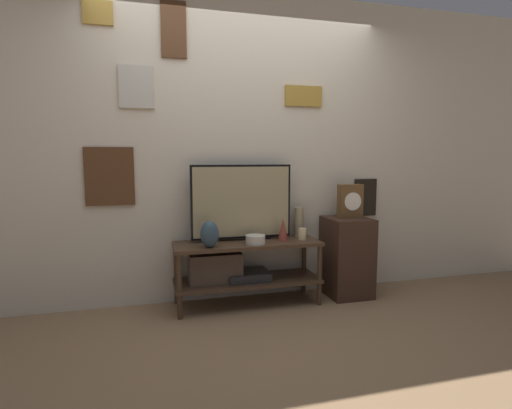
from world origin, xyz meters
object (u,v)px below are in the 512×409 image
at_px(vase_wide_bowl, 255,239).
at_px(vase_urn_stoneware, 210,234).
at_px(vase_slim_bronze, 283,229).
at_px(candle_jar, 302,234).
at_px(vase_tall_ceramic, 299,222).
at_px(television, 242,202).
at_px(mantel_clock, 350,201).

bearing_deg(vase_wide_bowl, vase_urn_stoneware, -174.74).
height_order(vase_slim_bronze, candle_jar, vase_slim_bronze).
relative_size(vase_urn_stoneware, candle_jar, 2.20).
height_order(vase_tall_ceramic, vase_urn_stoneware, vase_tall_ceramic).
relative_size(television, mantel_clock, 2.90).
distance_m(vase_tall_ceramic, vase_slim_bronze, 0.27).
xyz_separation_m(television, mantel_clock, (1.01, -0.06, -0.01)).
xyz_separation_m(television, vase_urn_stoneware, (-0.31, -0.21, -0.23)).
height_order(vase_slim_bronze, vase_wide_bowl, vase_slim_bronze).
xyz_separation_m(vase_tall_ceramic, mantel_clock, (0.46, -0.10, 0.19)).
relative_size(vase_wide_bowl, candle_jar, 1.68).
bearing_deg(vase_tall_ceramic, vase_urn_stoneware, -163.30).
distance_m(vase_urn_stoneware, vase_slim_bronze, 0.66).
relative_size(vase_slim_bronze, mantel_clock, 0.66).
bearing_deg(vase_tall_ceramic, candle_jar, -100.26).
height_order(television, candle_jar, television).
bearing_deg(vase_tall_ceramic, vase_wide_bowl, -154.77).
bearing_deg(television, vase_slim_bronze, -18.39).
bearing_deg(vase_slim_bronze, mantel_clock, 4.97).
bearing_deg(vase_urn_stoneware, vase_wide_bowl, 5.26).
bearing_deg(vase_slim_bronze, vase_urn_stoneware, -171.39).
height_order(vase_slim_bronze, mantel_clock, mantel_clock).
height_order(television, vase_wide_bowl, television).
distance_m(vase_urn_stoneware, candle_jar, 0.84).
bearing_deg(mantel_clock, vase_tall_ceramic, 167.42).
bearing_deg(mantel_clock, vase_slim_bronze, -175.03).
relative_size(television, candle_jar, 8.96).
distance_m(vase_wide_bowl, candle_jar, 0.45).
relative_size(vase_wide_bowl, mantel_clock, 0.54).
relative_size(television, vase_tall_ceramic, 3.31).
height_order(candle_jar, mantel_clock, mantel_clock).
bearing_deg(candle_jar, vase_wide_bowl, -171.78).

